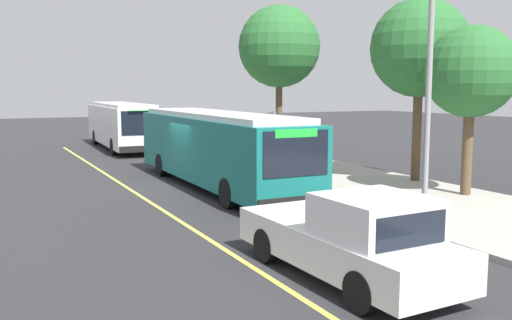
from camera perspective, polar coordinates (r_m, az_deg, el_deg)
name	(u,v)px	position (r m, az deg, el deg)	size (l,w,h in m)	color
ground_plane	(187,186)	(22.40, -7.07, -2.69)	(120.00, 120.00, 0.00)	#2B2B2D
sidewalk_curb	(314,174)	(25.02, 5.97, -1.46)	(44.00, 6.40, 0.15)	#A8A399
lane_stripe_center	(132,191)	(21.77, -12.54, -3.08)	(36.00, 0.14, 0.01)	#E0D64C
transit_bus_main	(217,146)	(21.88, -4.02, 1.39)	(12.53, 2.77, 2.95)	#146B66
transit_bus_second	(121,124)	(37.36, -13.59, 3.62)	(11.65, 3.07, 2.95)	white
pickup_truck	(351,239)	(11.45, 9.68, -7.95)	(5.46, 2.18, 1.85)	white
bus_shelter	(285,130)	(26.61, 2.98, 3.08)	(2.90, 1.60, 2.48)	#333338
waiting_bench	(292,158)	(26.42, 3.73, 0.25)	(1.60, 0.48, 0.95)	brown
route_sign_post	(273,136)	(22.61, 1.71, 2.46)	(0.44, 0.08, 2.80)	#333338
street_tree_near_shelter	(279,47)	(30.65, 2.39, 11.47)	(4.41, 4.41, 8.18)	brown
street_tree_upstreet	(471,73)	(20.76, 21.11, 8.33)	(3.16, 3.16, 5.87)	brown
street_tree_downstreet	(420,48)	(23.47, 16.38, 10.88)	(3.92, 3.92, 7.29)	brown
utility_pole	(428,107)	(16.04, 17.16, 5.18)	(0.16, 0.16, 6.40)	gray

